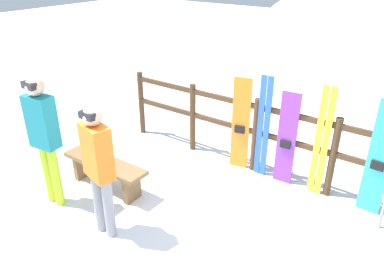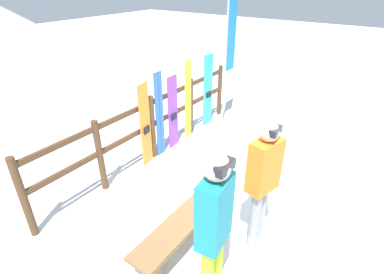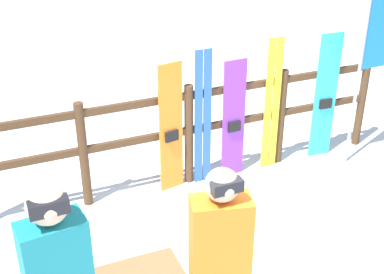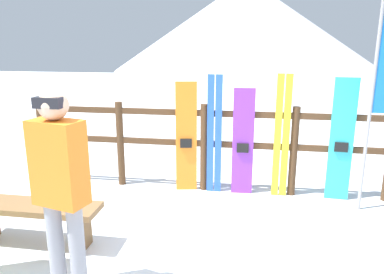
{
  "view_description": "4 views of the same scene",
  "coord_description": "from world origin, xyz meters",
  "px_view_note": "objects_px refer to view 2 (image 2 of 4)",
  "views": [
    {
      "loc": [
        2.24,
        -2.94,
        3.15
      ],
      "look_at": [
        -0.47,
        0.83,
        0.85
      ],
      "focal_mm": 35.0,
      "sensor_mm": 36.0,
      "label": 1
    },
    {
      "loc": [
        -3.54,
        -1.52,
        3.04
      ],
      "look_at": [
        -0.14,
        0.88,
        0.77
      ],
      "focal_mm": 28.0,
      "sensor_mm": 36.0,
      "label": 2
    },
    {
      "loc": [
        -2.02,
        -3.06,
        3.37
      ],
      "look_at": [
        -0.37,
        0.87,
        1.13
      ],
      "focal_mm": 50.0,
      "sensor_mm": 36.0,
      "label": 3
    },
    {
      "loc": [
        0.62,
        -3.01,
        2.03
      ],
      "look_at": [
        -0.06,
        1.18,
        0.92
      ],
      "focal_mm": 35.0,
      "sensor_mm": 36.0,
      "label": 4
    }
  ],
  "objects_px": {
    "ski_pair_blue": "(160,115)",
    "ski_pair_yellow": "(188,100)",
    "snowboard_purple": "(173,113)",
    "bench": "(178,232)",
    "person_teal": "(214,224)",
    "snowboard_cyan": "(208,91)",
    "rental_flag": "(229,48)",
    "snowboard_orange": "(145,126)",
    "person_orange": "(263,177)"
  },
  "relations": [
    {
      "from": "person_teal",
      "to": "snowboard_orange",
      "type": "height_order",
      "value": "person_teal"
    },
    {
      "from": "ski_pair_blue",
      "to": "snowboard_cyan",
      "type": "relative_size",
      "value": 1.01
    },
    {
      "from": "snowboard_purple",
      "to": "ski_pair_yellow",
      "type": "distance_m",
      "value": 0.51
    },
    {
      "from": "rental_flag",
      "to": "ski_pair_blue",
      "type": "bearing_deg",
      "value": 171.76
    },
    {
      "from": "person_teal",
      "to": "ski_pair_blue",
      "type": "distance_m",
      "value": 3.07
    },
    {
      "from": "person_orange",
      "to": "rental_flag",
      "type": "xyz_separation_m",
      "value": [
        2.87,
        2.09,
        0.7
      ]
    },
    {
      "from": "snowboard_purple",
      "to": "snowboard_orange",
      "type": "bearing_deg",
      "value": 180.0
    },
    {
      "from": "bench",
      "to": "snowboard_orange",
      "type": "xyz_separation_m",
      "value": [
        1.28,
        1.68,
        0.41
      ]
    },
    {
      "from": "ski_pair_blue",
      "to": "ski_pair_yellow",
      "type": "xyz_separation_m",
      "value": [
        0.88,
        0.0,
        0.01
      ]
    },
    {
      "from": "snowboard_cyan",
      "to": "rental_flag",
      "type": "distance_m",
      "value": 1.0
    },
    {
      "from": "person_orange",
      "to": "snowboard_cyan",
      "type": "distance_m",
      "value": 3.48
    },
    {
      "from": "ski_pair_blue",
      "to": "ski_pair_yellow",
      "type": "height_order",
      "value": "ski_pair_yellow"
    },
    {
      "from": "bench",
      "to": "ski_pair_blue",
      "type": "distance_m",
      "value": 2.41
    },
    {
      "from": "person_orange",
      "to": "snowboard_cyan",
      "type": "xyz_separation_m",
      "value": [
        2.54,
        2.37,
        -0.21
      ]
    },
    {
      "from": "bench",
      "to": "snowboard_purple",
      "type": "xyz_separation_m",
      "value": [
        2.04,
        1.68,
        0.38
      ]
    },
    {
      "from": "bench",
      "to": "rental_flag",
      "type": "height_order",
      "value": "rental_flag"
    },
    {
      "from": "person_teal",
      "to": "bench",
      "type": "bearing_deg",
      "value": 64.84
    },
    {
      "from": "person_teal",
      "to": "rental_flag",
      "type": "bearing_deg",
      "value": 27.77
    },
    {
      "from": "person_teal",
      "to": "rental_flag",
      "type": "relative_size",
      "value": 0.68
    },
    {
      "from": "person_orange",
      "to": "snowboard_purple",
      "type": "bearing_deg",
      "value": 61.15
    },
    {
      "from": "ski_pair_blue",
      "to": "snowboard_cyan",
      "type": "bearing_deg",
      "value": -0.12
    },
    {
      "from": "bench",
      "to": "ski_pair_yellow",
      "type": "distance_m",
      "value": 3.08
    },
    {
      "from": "ski_pair_yellow",
      "to": "bench",
      "type": "bearing_deg",
      "value": -146.36
    },
    {
      "from": "person_teal",
      "to": "ski_pair_blue",
      "type": "bearing_deg",
      "value": 50.01
    },
    {
      "from": "ski_pair_blue",
      "to": "rental_flag",
      "type": "height_order",
      "value": "rental_flag"
    },
    {
      "from": "snowboard_cyan",
      "to": "ski_pair_blue",
      "type": "bearing_deg",
      "value": 179.88
    },
    {
      "from": "snowboard_orange",
      "to": "ski_pair_blue",
      "type": "bearing_deg",
      "value": 0.51
    },
    {
      "from": "bench",
      "to": "ski_pair_yellow",
      "type": "relative_size",
      "value": 0.86
    },
    {
      "from": "ski_pair_yellow",
      "to": "person_orange",
      "type": "bearing_deg",
      "value": -127.21
    },
    {
      "from": "person_teal",
      "to": "person_orange",
      "type": "bearing_deg",
      "value": -1.38
    },
    {
      "from": "bench",
      "to": "rental_flag",
      "type": "distance_m",
      "value": 4.1
    },
    {
      "from": "bench",
      "to": "ski_pair_blue",
      "type": "bearing_deg",
      "value": 45.5
    },
    {
      "from": "ski_pair_yellow",
      "to": "snowboard_cyan",
      "type": "distance_m",
      "value": 0.74
    },
    {
      "from": "snowboard_purple",
      "to": "ski_pair_yellow",
      "type": "xyz_separation_m",
      "value": [
        0.5,
        0.0,
        0.1
      ]
    },
    {
      "from": "bench",
      "to": "snowboard_cyan",
      "type": "bearing_deg",
      "value": 27.21
    },
    {
      "from": "snowboard_purple",
      "to": "ski_pair_yellow",
      "type": "relative_size",
      "value": 0.88
    },
    {
      "from": "person_orange",
      "to": "rental_flag",
      "type": "height_order",
      "value": "rental_flag"
    },
    {
      "from": "snowboard_purple",
      "to": "rental_flag",
      "type": "relative_size",
      "value": 0.54
    },
    {
      "from": "person_teal",
      "to": "snowboard_purple",
      "type": "xyz_separation_m",
      "value": [
        2.35,
        2.34,
        -0.38
      ]
    },
    {
      "from": "bench",
      "to": "person_teal",
      "type": "relative_size",
      "value": 0.77
    },
    {
      "from": "bench",
      "to": "ski_pair_blue",
      "type": "height_order",
      "value": "ski_pair_blue"
    },
    {
      "from": "person_orange",
      "to": "snowboard_cyan",
      "type": "relative_size",
      "value": 1.06
    },
    {
      "from": "ski_pair_blue",
      "to": "bench",
      "type": "bearing_deg",
      "value": -134.5
    },
    {
      "from": "ski_pair_yellow",
      "to": "snowboard_cyan",
      "type": "xyz_separation_m",
      "value": [
        0.74,
        -0.0,
        -0.02
      ]
    },
    {
      "from": "snowboard_orange",
      "to": "ski_pair_blue",
      "type": "relative_size",
      "value": 0.94
    },
    {
      "from": "person_orange",
      "to": "snowboard_cyan",
      "type": "height_order",
      "value": "person_orange"
    },
    {
      "from": "rental_flag",
      "to": "person_orange",
      "type": "bearing_deg",
      "value": -143.99
    },
    {
      "from": "bench",
      "to": "snowboard_purple",
      "type": "height_order",
      "value": "snowboard_purple"
    },
    {
      "from": "snowboard_orange",
      "to": "snowboard_purple",
      "type": "distance_m",
      "value": 0.76
    },
    {
      "from": "snowboard_orange",
      "to": "person_teal",
      "type": "bearing_deg",
      "value": -124.13
    }
  ]
}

